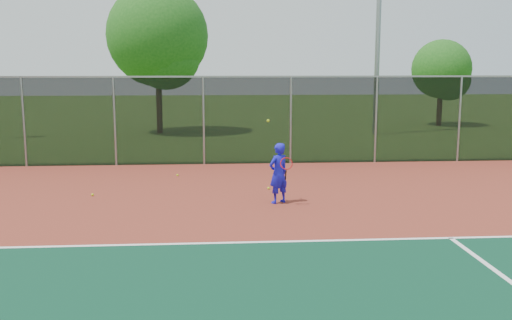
{
  "coord_description": "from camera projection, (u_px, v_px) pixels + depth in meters",
  "views": [
    {
      "loc": [
        -2.59,
        -7.51,
        3.37
      ],
      "look_at": [
        -1.7,
        5.0,
        1.3
      ],
      "focal_mm": 40.0,
      "sensor_mm": 36.0,
      "label": 1
    }
  ],
  "objects": [
    {
      "name": "court_apron",
      "position": [
        364.0,
        258.0,
        10.09
      ],
      "size": [
        30.0,
        20.0,
        0.02
      ],
      "primitive_type": "cube",
      "color": "maroon",
      "rests_on": "ground"
    },
    {
      "name": "practice_ball_2",
      "position": [
        93.0,
        195.0,
        14.86
      ],
      "size": [
        0.07,
        0.07,
        0.07
      ],
      "primitive_type": "sphere",
      "color": "#BBD618",
      "rests_on": "court_apron"
    },
    {
      "name": "practice_ball_1",
      "position": [
        269.0,
        188.0,
        15.66
      ],
      "size": [
        0.07,
        0.07,
        0.07
      ],
      "primitive_type": "sphere",
      "color": "#BBD618",
      "rests_on": "court_apron"
    },
    {
      "name": "tree_back_left",
      "position": [
        159.0,
        40.0,
        28.15
      ],
      "size": [
        5.02,
        5.02,
        7.38
      ],
      "color": "#382414",
      "rests_on": "ground"
    },
    {
      "name": "tennis_player",
      "position": [
        278.0,
        173.0,
        14.0
      ],
      "size": [
        0.65,
        0.71,
        2.07
      ],
      "color": "#1816D1",
      "rests_on": "court_apron"
    },
    {
      "name": "floodlight_n",
      "position": [
        379.0,
        2.0,
        27.41
      ],
      "size": [
        0.9,
        0.4,
        11.27
      ],
      "color": "gray",
      "rests_on": "ground"
    },
    {
      "name": "ground",
      "position": [
        400.0,
        305.0,
        8.12
      ],
      "size": [
        120.0,
        120.0,
        0.0
      ],
      "primitive_type": "plane",
      "color": "#345919",
      "rests_on": "ground"
    },
    {
      "name": "practice_ball_0",
      "position": [
        178.0,
        175.0,
        17.54
      ],
      "size": [
        0.07,
        0.07,
        0.07
      ],
      "primitive_type": "sphere",
      "color": "#BBD618",
      "rests_on": "court_apron"
    },
    {
      "name": "tree_back_mid",
      "position": [
        444.0,
        72.0,
        32.13
      ],
      "size": [
        3.31,
        3.31,
        4.87
      ],
      "color": "#382414",
      "rests_on": "ground"
    },
    {
      "name": "fence_back",
      "position": [
        291.0,
        119.0,
        19.67
      ],
      "size": [
        30.0,
        0.06,
        3.03
      ],
      "color": "black",
      "rests_on": "court_apron"
    }
  ]
}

